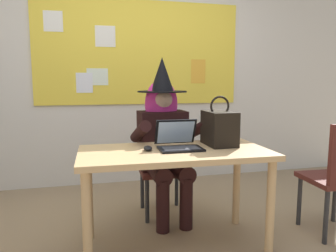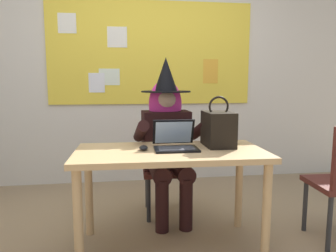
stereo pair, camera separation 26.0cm
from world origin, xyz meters
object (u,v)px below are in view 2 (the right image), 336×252
laptop (175,142)px  handbag (218,128)px  desk_main (170,164)px  person_costumed (167,131)px  computer_mouse (144,148)px  chair_at_desk (165,160)px

laptop → handbag: bearing=8.6°
desk_main → person_costumed: 0.60m
laptop → person_costumed: bearing=89.3°
computer_mouse → laptop: bearing=11.0°
computer_mouse → handbag: 0.58m
handbag → person_costumed: bearing=123.6°
chair_at_desk → laptop: (-0.02, -0.65, 0.29)m
desk_main → person_costumed: person_costumed is taller
laptop → computer_mouse: 0.24m
person_costumed → handbag: bearing=31.4°
person_costumed → laptop: 0.53m
desk_main → laptop: 0.16m
laptop → handbag: 0.35m
person_costumed → laptop: bearing=-3.9°
desk_main → laptop: size_ratio=4.32×
handbag → computer_mouse: bearing=-173.2°
chair_at_desk → laptop: laptop is taller
chair_at_desk → laptop: 0.71m
computer_mouse → person_costumed: bearing=71.1°
laptop → computer_mouse: (-0.23, -0.02, -0.03)m
handbag → laptop: bearing=-172.4°
person_costumed → computer_mouse: 0.60m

